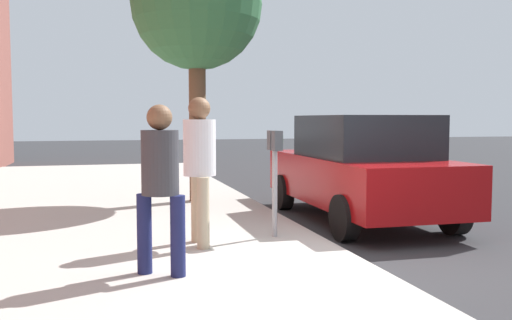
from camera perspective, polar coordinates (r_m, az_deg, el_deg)
ground_plane at (r=6.57m, az=10.53°, el=-10.97°), size 80.00×80.00×0.00m
sidewalk_slab at (r=5.93m, az=-17.20°, el=-12.01°), size 28.00×6.00×0.15m
parking_meter at (r=7.35m, az=1.94°, el=-0.05°), size 0.36×0.12×1.41m
pedestrian_at_meter at (r=6.87m, az=-5.78°, el=0.24°), size 0.55×0.40×1.83m
pedestrian_bystander at (r=5.61m, az=-9.76°, el=-1.64°), size 0.37×0.46×1.71m
parked_sedan_near at (r=9.47m, az=10.61°, el=-0.80°), size 4.43×2.02×1.77m
street_tree at (r=10.84m, az=-6.09°, el=15.33°), size 2.44×2.44×4.92m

